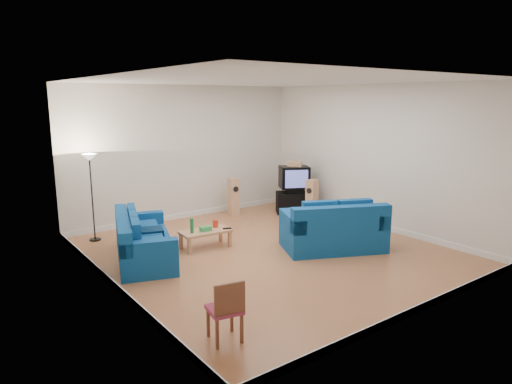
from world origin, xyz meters
TOP-DOWN VIEW (x-y plane):
  - room at (0.00, 0.00)m, footprint 6.01×6.51m
  - sofa_three_seat at (-2.13, 1.02)m, footprint 1.55×2.33m
  - sofa_loveseat at (1.08, -0.67)m, footprint 2.16×1.75m
  - coffee_table at (-0.85, 0.91)m, footprint 1.00×0.55m
  - bottle at (-1.15, 0.91)m, footprint 0.07×0.07m
  - tissue_box at (-0.87, 0.87)m, footprint 0.23×0.13m
  - red_canister at (-0.58, 0.99)m, footprint 0.13×0.13m
  - remote at (-0.46, 0.74)m, footprint 0.18×0.12m
  - tv_stand at (2.39, 1.99)m, footprint 1.01×0.89m
  - av_receiver at (2.40, 1.98)m, footprint 0.62×0.61m
  - television at (2.39, 1.99)m, footprint 0.88×0.80m
  - centre_speaker at (2.39, 1.99)m, footprint 0.33×0.37m
  - speaker_left at (1.01, 2.70)m, footprint 0.27×0.32m
  - speaker_right at (2.45, 1.40)m, footprint 0.33×0.29m
  - floor_lamp at (-2.45, 2.70)m, footprint 0.31×0.31m
  - dining_chair at (-2.46, -2.33)m, footprint 0.45×0.45m

SIDE VIEW (x-z plane):
  - tv_stand at x=2.39m, z-range 0.00..0.54m
  - coffee_table at x=-0.85m, z-range 0.12..0.48m
  - sofa_three_seat at x=-2.13m, z-range -0.11..0.72m
  - sofa_loveseat at x=1.08m, z-range -0.11..0.83m
  - remote at x=-0.46m, z-range 0.35..0.38m
  - tissue_box at x=-0.87m, z-range 0.35..0.44m
  - red_canister at x=-0.58m, z-range 0.35..0.51m
  - dining_chair at x=-2.46m, z-range 0.05..0.84m
  - speaker_right at x=2.45m, z-range 0.00..0.94m
  - speaker_left at x=1.01m, z-range 0.00..0.95m
  - bottle at x=-1.15m, z-range 0.35..0.64m
  - av_receiver at x=2.40m, z-range 0.54..0.65m
  - television at x=2.39m, z-range 0.65..1.21m
  - centre_speaker at x=2.39m, z-range 1.21..1.33m
  - floor_lamp at x=-2.45m, z-range 0.59..2.38m
  - room at x=0.00m, z-range -0.06..3.15m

